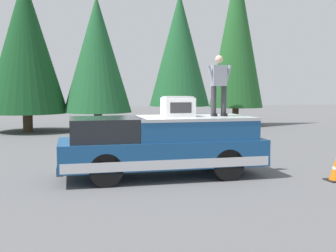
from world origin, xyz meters
The scene contains 10 objects.
ground_plane centered at (0.00, 0.00, 0.00)m, with size 90.00×90.00×0.00m, color #565659.
pickup_truck centered at (-0.27, -0.21, 0.87)m, with size 2.01×5.54×1.65m.
compressor_unit centered at (-0.29, -0.66, 1.93)m, with size 0.65×0.84×0.56m.
person_on_truck_bed centered at (-0.29, -1.85, 2.55)m, with size 0.29×0.72×1.69m.
parked_car_silver centered at (8.08, -4.20, 0.58)m, with size 1.64×4.10×1.16m.
traffic_cone centered at (-1.85, -4.55, 0.29)m, with size 0.47×0.47×0.62m.
conifer_far_left centered at (14.27, -8.41, 5.93)m, with size 3.50×3.50×10.68m.
conifer_left centered at (12.08, -3.99, 4.67)m, with size 3.49×3.49×7.94m.
conifer_center_left centered at (12.82, 0.67, 4.36)m, with size 3.88×3.88×7.67m.
conifer_center_right centered at (13.26, 4.58, 4.85)m, with size 4.50×4.50×8.66m.
Camera 1 is at (-11.23, 2.20, 2.41)m, focal length 44.15 mm.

